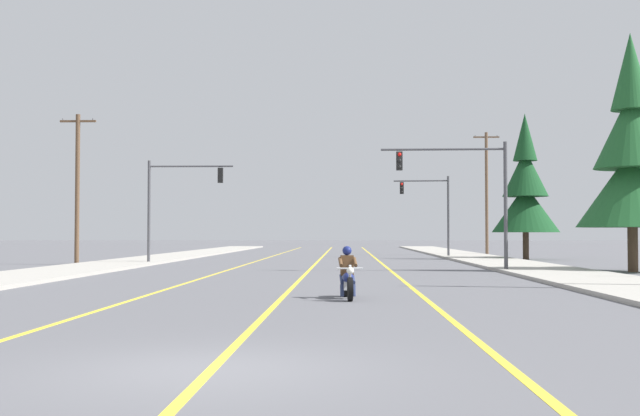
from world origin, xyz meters
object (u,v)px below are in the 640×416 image
at_px(traffic_signal_near_left, 174,195).
at_px(utility_pole_right_far, 487,191).
at_px(traffic_signal_mid_right, 433,204).
at_px(conifer_tree_right_verge_far, 525,192).
at_px(traffic_signal_near_right, 468,184).
at_px(motorcycle_with_rider, 348,278).
at_px(utility_pole_left_near, 77,186).
at_px(conifer_tree_right_verge_near, 632,162).

height_order(traffic_signal_near_left, utility_pole_right_far, utility_pole_right_far).
bearing_deg(traffic_signal_mid_right, utility_pole_right_far, 50.18).
relative_size(traffic_signal_mid_right, utility_pole_right_far, 0.60).
distance_m(traffic_signal_mid_right, conifer_tree_right_verge_far, 7.73).
relative_size(traffic_signal_near_right, utility_pole_right_far, 0.60).
height_order(motorcycle_with_rider, traffic_signal_mid_right, traffic_signal_mid_right).
xyz_separation_m(utility_pole_left_near, conifer_tree_right_verge_near, (29.17, -7.93, 0.61)).
distance_m(traffic_signal_mid_right, utility_pole_left_near, 26.88).
distance_m(traffic_signal_near_left, utility_pole_right_far, 29.75).
distance_m(utility_pole_right_far, conifer_tree_right_verge_far, 11.23).
relative_size(traffic_signal_near_right, traffic_signal_near_left, 1.00).
bearing_deg(motorcycle_with_rider, traffic_signal_near_right, 69.95).
xyz_separation_m(traffic_signal_near_left, conifer_tree_right_verge_far, (22.90, 8.59, 0.58)).
height_order(traffic_signal_near_right, conifer_tree_right_verge_near, conifer_tree_right_verge_near).
bearing_deg(conifer_tree_right_verge_near, utility_pole_left_near, 164.80).
distance_m(traffic_signal_near_right, utility_pole_left_near, 22.85).
bearing_deg(traffic_signal_near_left, traffic_signal_mid_right, 38.54).
height_order(utility_pole_right_far, conifer_tree_right_verge_near, conifer_tree_right_verge_near).
height_order(traffic_signal_mid_right, utility_pole_left_near, utility_pole_left_near).
relative_size(motorcycle_with_rider, utility_pole_right_far, 0.21).
relative_size(traffic_signal_near_right, conifer_tree_right_verge_far, 0.61).
relative_size(motorcycle_with_rider, utility_pole_left_near, 0.25).
bearing_deg(motorcycle_with_rider, utility_pole_right_far, 75.23).
relative_size(traffic_signal_mid_right, utility_pole_left_near, 0.71).
bearing_deg(motorcycle_with_rider, conifer_tree_right_verge_near, 49.39).
distance_m(motorcycle_with_rider, conifer_tree_right_verge_near, 21.21).
relative_size(traffic_signal_near_left, utility_pole_left_near, 0.71).
height_order(traffic_signal_near_left, traffic_signal_mid_right, same).
bearing_deg(conifer_tree_right_verge_near, utility_pole_right_far, 93.23).
distance_m(traffic_signal_mid_right, conifer_tree_right_verge_near, 23.94).
height_order(motorcycle_with_rider, utility_pole_left_near, utility_pole_left_near).
bearing_deg(traffic_signal_near_left, utility_pole_left_near, -164.69).
relative_size(traffic_signal_near_right, conifer_tree_right_verge_near, 0.55).
height_order(traffic_signal_mid_right, conifer_tree_right_verge_near, conifer_tree_right_verge_near).
height_order(motorcycle_with_rider, traffic_signal_near_left, traffic_signal_near_left).
bearing_deg(conifer_tree_right_verge_far, conifer_tree_right_verge_near, -87.01).
bearing_deg(conifer_tree_right_verge_near, motorcycle_with_rider, -130.61).
distance_m(traffic_signal_near_right, conifer_tree_right_verge_far, 19.01).
distance_m(traffic_signal_near_left, traffic_signal_mid_right, 21.70).
height_order(traffic_signal_near_right, traffic_signal_mid_right, same).
xyz_separation_m(motorcycle_with_rider, conifer_tree_right_verge_near, (13.48, 15.72, 4.62)).
height_order(motorcycle_with_rider, traffic_signal_near_right, traffic_signal_near_right).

